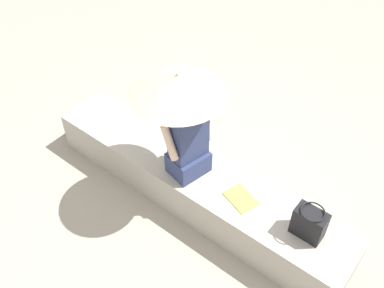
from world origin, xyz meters
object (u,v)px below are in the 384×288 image
object	(u,v)px
person_seated	(188,141)
parasol	(178,85)
handbag_black	(309,223)
magazine	(241,198)

from	to	relation	value
person_seated	parasol	bearing A→B (deg)	-133.33
parasol	handbag_black	xyz separation A→B (m)	(1.26, 0.11, -0.86)
person_seated	magazine	distance (m)	0.69
person_seated	magazine	bearing A→B (deg)	2.33
handbag_black	magazine	xyz separation A→B (m)	(-0.63, -0.03, -0.14)
person_seated	handbag_black	world-z (taller)	person_seated
person_seated	handbag_black	bearing A→B (deg)	2.75
parasol	handbag_black	size ratio (longest dim) A/B	3.71
person_seated	parasol	distance (m)	0.63
parasol	magazine	bearing A→B (deg)	7.30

